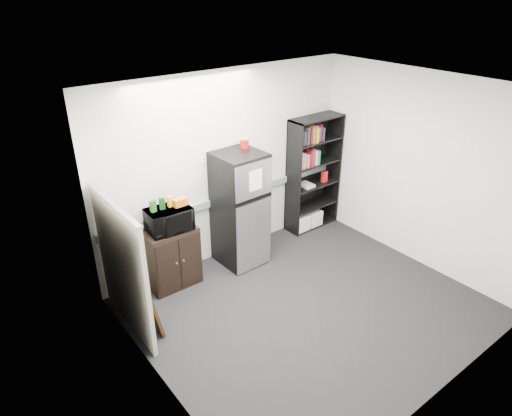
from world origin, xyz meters
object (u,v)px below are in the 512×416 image
at_px(cabinet, 172,257).
at_px(bookshelf, 312,171).
at_px(cubicle_partition, 123,268).
at_px(refrigerator, 240,209).
at_px(microwave, 169,219).

bearing_deg(cabinet, bookshelf, 1.45).
relative_size(cubicle_partition, refrigerator, 0.98).
bearing_deg(bookshelf, cabinet, -178.55).
height_order(cabinet, refrigerator, refrigerator).
xyz_separation_m(cubicle_partition, microwave, (0.81, 0.40, 0.18)).
relative_size(bookshelf, cabinet, 2.21).
bearing_deg(cabinet, refrigerator, -4.29).
bearing_deg(microwave, bookshelf, 5.04).
distance_m(bookshelf, cabinet, 2.66).
relative_size(bookshelf, cubicle_partition, 1.14).
height_order(microwave, refrigerator, refrigerator).
distance_m(cabinet, refrigerator, 1.15).
xyz_separation_m(microwave, refrigerator, (1.07, -0.06, -0.16)).
bearing_deg(refrigerator, microwave, 174.81).
xyz_separation_m(bookshelf, cubicle_partition, (-3.41, -0.49, -0.16)).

